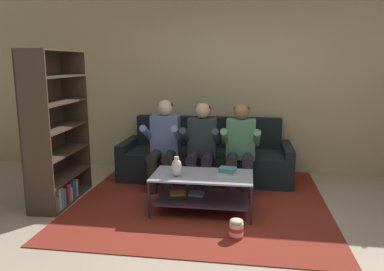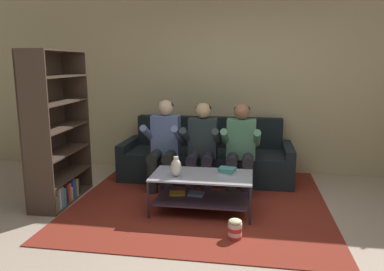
{
  "view_description": "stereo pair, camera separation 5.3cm",
  "coord_description": "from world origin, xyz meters",
  "px_view_note": "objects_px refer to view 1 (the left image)",
  "views": [
    {
      "loc": [
        0.26,
        -3.38,
        1.69
      ],
      "look_at": [
        -0.41,
        1.07,
        0.81
      ],
      "focal_mm": 35.0,
      "sensor_mm": 36.0,
      "label": 1
    },
    {
      "loc": [
        0.31,
        -3.37,
        1.69
      ],
      "look_at": [
        -0.41,
        1.07,
        0.81
      ],
      "focal_mm": 35.0,
      "sensor_mm": 36.0,
      "label": 2
    }
  ],
  "objects_px": {
    "vase": "(177,167)",
    "bookshelf": "(54,143)",
    "couch": "(206,159)",
    "book_stack": "(227,171)",
    "popcorn_tub": "(236,229)",
    "person_seated_left": "(164,141)",
    "person_seated_middle": "(202,143)",
    "coffee_table": "(202,187)",
    "person_seated_right": "(240,145)"
  },
  "relations": [
    {
      "from": "vase",
      "to": "bookshelf",
      "type": "xyz_separation_m",
      "value": [
        -1.54,
        0.18,
        0.18
      ]
    },
    {
      "from": "couch",
      "to": "book_stack",
      "type": "distance_m",
      "value": 1.27
    },
    {
      "from": "bookshelf",
      "to": "popcorn_tub",
      "type": "distance_m",
      "value": 2.41
    },
    {
      "from": "person_seated_left",
      "to": "book_stack",
      "type": "height_order",
      "value": "person_seated_left"
    },
    {
      "from": "vase",
      "to": "couch",
      "type": "bearing_deg",
      "value": 83.27
    },
    {
      "from": "person_seated_left",
      "to": "vase",
      "type": "xyz_separation_m",
      "value": [
        0.35,
        -0.89,
        -0.1
      ]
    },
    {
      "from": "person_seated_middle",
      "to": "popcorn_tub",
      "type": "relative_size",
      "value": 5.65
    },
    {
      "from": "coffee_table",
      "to": "vase",
      "type": "bearing_deg",
      "value": -157.57
    },
    {
      "from": "vase",
      "to": "bookshelf",
      "type": "height_order",
      "value": "bookshelf"
    },
    {
      "from": "coffee_table",
      "to": "person_seated_middle",
      "type": "bearing_deg",
      "value": 97.3
    },
    {
      "from": "person_seated_left",
      "to": "coffee_table",
      "type": "xyz_separation_m",
      "value": [
        0.61,
        -0.78,
        -0.35
      ]
    },
    {
      "from": "book_stack",
      "to": "popcorn_tub",
      "type": "relative_size",
      "value": 1.03
    },
    {
      "from": "coffee_table",
      "to": "book_stack",
      "type": "relative_size",
      "value": 5.3
    },
    {
      "from": "person_seated_left",
      "to": "book_stack",
      "type": "xyz_separation_m",
      "value": [
        0.9,
        -0.68,
        -0.17
      ]
    },
    {
      "from": "person_seated_left",
      "to": "coffee_table",
      "type": "relative_size",
      "value": 1.06
    },
    {
      "from": "couch",
      "to": "person_seated_right",
      "type": "relative_size",
      "value": 2.12
    },
    {
      "from": "coffee_table",
      "to": "book_stack",
      "type": "height_order",
      "value": "book_stack"
    },
    {
      "from": "person_seated_middle",
      "to": "vase",
      "type": "bearing_deg",
      "value": -100.56
    },
    {
      "from": "book_stack",
      "to": "person_seated_right",
      "type": "bearing_deg",
      "value": 79.17
    },
    {
      "from": "couch",
      "to": "coffee_table",
      "type": "xyz_separation_m",
      "value": [
        0.1,
        -1.3,
        0.01
      ]
    },
    {
      "from": "couch",
      "to": "book_stack",
      "type": "relative_size",
      "value": 11.55
    },
    {
      "from": "coffee_table",
      "to": "bookshelf",
      "type": "xyz_separation_m",
      "value": [
        -1.8,
        0.07,
        0.44
      ]
    },
    {
      "from": "person_seated_middle",
      "to": "coffee_table",
      "type": "relative_size",
      "value": 1.03
    },
    {
      "from": "person_seated_right",
      "to": "bookshelf",
      "type": "height_order",
      "value": "bookshelf"
    },
    {
      "from": "popcorn_tub",
      "to": "coffee_table",
      "type": "bearing_deg",
      "value": 123.91
    },
    {
      "from": "person_seated_middle",
      "to": "vase",
      "type": "height_order",
      "value": "person_seated_middle"
    },
    {
      "from": "coffee_table",
      "to": "popcorn_tub",
      "type": "distance_m",
      "value": 0.77
    },
    {
      "from": "popcorn_tub",
      "to": "person_seated_left",
      "type": "bearing_deg",
      "value": 126.28
    },
    {
      "from": "person_seated_left",
      "to": "person_seated_right",
      "type": "distance_m",
      "value": 1.03
    },
    {
      "from": "book_stack",
      "to": "popcorn_tub",
      "type": "xyz_separation_m",
      "value": [
        0.13,
        -0.72,
        -0.37
      ]
    },
    {
      "from": "book_stack",
      "to": "person_seated_middle",
      "type": "bearing_deg",
      "value": 119.36
    },
    {
      "from": "coffee_table",
      "to": "book_stack",
      "type": "distance_m",
      "value": 0.35
    },
    {
      "from": "coffee_table",
      "to": "vase",
      "type": "distance_m",
      "value": 0.38
    },
    {
      "from": "person_seated_left",
      "to": "couch",
      "type": "bearing_deg",
      "value": 45.0
    },
    {
      "from": "coffee_table",
      "to": "popcorn_tub",
      "type": "bearing_deg",
      "value": -56.09
    },
    {
      "from": "couch",
      "to": "popcorn_tub",
      "type": "xyz_separation_m",
      "value": [
        0.52,
        -1.92,
        -0.19
      ]
    },
    {
      "from": "person_seated_right",
      "to": "vase",
      "type": "bearing_deg",
      "value": -127.33
    },
    {
      "from": "popcorn_tub",
      "to": "book_stack",
      "type": "bearing_deg",
      "value": 100.58
    },
    {
      "from": "couch",
      "to": "bookshelf",
      "type": "height_order",
      "value": "bookshelf"
    },
    {
      "from": "person_seated_right",
      "to": "book_stack",
      "type": "distance_m",
      "value": 0.71
    },
    {
      "from": "person_seated_left",
      "to": "book_stack",
      "type": "bearing_deg",
      "value": -37.33
    },
    {
      "from": "couch",
      "to": "vase",
      "type": "distance_m",
      "value": 1.44
    },
    {
      "from": "couch",
      "to": "person_seated_left",
      "type": "distance_m",
      "value": 0.81
    },
    {
      "from": "bookshelf",
      "to": "popcorn_tub",
      "type": "height_order",
      "value": "bookshelf"
    },
    {
      "from": "person_seated_middle",
      "to": "person_seated_right",
      "type": "relative_size",
      "value": 1.0
    },
    {
      "from": "person_seated_right",
      "to": "coffee_table",
      "type": "height_order",
      "value": "person_seated_right"
    },
    {
      "from": "person_seated_middle",
      "to": "popcorn_tub",
      "type": "xyz_separation_m",
      "value": [
        0.52,
        -1.4,
        -0.53
      ]
    },
    {
      "from": "vase",
      "to": "person_seated_middle",
      "type": "bearing_deg",
      "value": 79.44
    },
    {
      "from": "person_seated_left",
      "to": "person_seated_middle",
      "type": "height_order",
      "value": "person_seated_left"
    },
    {
      "from": "person_seated_middle",
      "to": "book_stack",
      "type": "xyz_separation_m",
      "value": [
        0.38,
        -0.68,
        -0.16
      ]
    }
  ]
}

